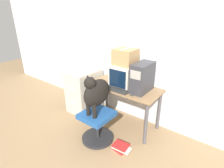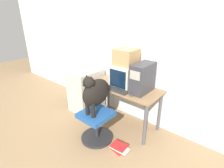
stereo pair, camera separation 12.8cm
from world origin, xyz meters
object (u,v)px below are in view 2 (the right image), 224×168
object	(u,v)px
pc_tower	(143,78)
book_stack_floor	(119,147)
keyboard	(116,89)
cardboard_box	(126,57)
office_chair	(97,124)
dog	(95,92)
filing_cabinet	(86,90)
crt_monitor	(125,75)

from	to	relation	value
pc_tower	book_stack_floor	bearing A→B (deg)	-87.83
keyboard	cardboard_box	world-z (taller)	cardboard_box
office_chair	dog	bearing A→B (deg)	90.00
filing_cabinet	cardboard_box	size ratio (longest dim) A/B	2.47
crt_monitor	pc_tower	xyz separation A→B (m)	(0.34, -0.03, 0.05)
filing_cabinet	book_stack_floor	distance (m)	1.38
filing_cabinet	book_stack_floor	size ratio (longest dim) A/B	2.89
pc_tower	keyboard	bearing A→B (deg)	-148.36
pc_tower	cardboard_box	size ratio (longest dim) A/B	1.34
dog	office_chair	bearing A→B (deg)	-90.00
dog	book_stack_floor	size ratio (longest dim) A/B	2.19
keyboard	office_chair	distance (m)	0.62
cardboard_box	keyboard	bearing A→B (deg)	-90.51
keyboard	book_stack_floor	xyz separation A→B (m)	(0.36, -0.36, -0.69)
office_chair	dog	distance (m)	0.54
crt_monitor	book_stack_floor	size ratio (longest dim) A/B	1.51
keyboard	office_chair	world-z (taller)	keyboard
crt_monitor	keyboard	xyz separation A→B (m)	(-0.00, -0.24, -0.16)
office_chair	book_stack_floor	bearing A→B (deg)	5.19
crt_monitor	filing_cabinet	size ratio (longest dim) A/B	0.52
dog	filing_cabinet	xyz separation A→B (m)	(-0.82, 0.54, -0.40)
crt_monitor	cardboard_box	xyz separation A→B (m)	(0.00, 0.00, 0.30)
filing_cabinet	cardboard_box	bearing A→B (deg)	6.47
cardboard_box	crt_monitor	bearing A→B (deg)	-90.00
cardboard_box	pc_tower	bearing A→B (deg)	-5.92
dog	crt_monitor	bearing A→B (deg)	84.82
crt_monitor	filing_cabinet	world-z (taller)	crt_monitor
keyboard	filing_cabinet	world-z (taller)	filing_cabinet
crt_monitor	filing_cabinet	xyz separation A→B (m)	(-0.87, -0.10, -0.48)
keyboard	dog	world-z (taller)	dog
office_chair	crt_monitor	bearing A→B (deg)	84.85
pc_tower	book_stack_floor	distance (m)	1.06
filing_cabinet	pc_tower	bearing A→B (deg)	3.05
crt_monitor	book_stack_floor	xyz separation A→B (m)	(0.36, -0.60, -0.85)
cardboard_box	office_chair	bearing A→B (deg)	-95.12
pc_tower	filing_cabinet	xyz separation A→B (m)	(-1.21, -0.06, -0.53)
filing_cabinet	dog	bearing A→B (deg)	-33.30
crt_monitor	dog	world-z (taller)	dog
pc_tower	office_chair	bearing A→B (deg)	-122.95
dog	book_stack_floor	distance (m)	0.87
filing_cabinet	office_chair	bearing A→B (deg)	-33.49
office_chair	filing_cabinet	distance (m)	0.99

